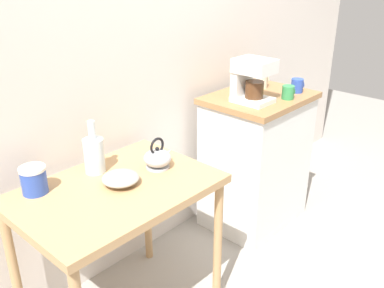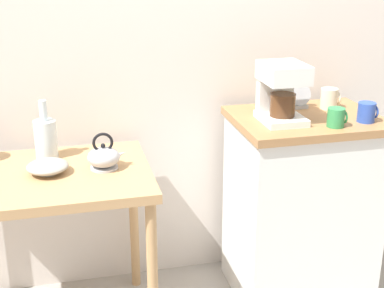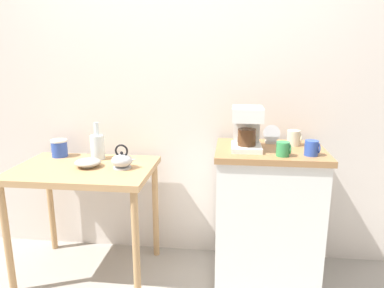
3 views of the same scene
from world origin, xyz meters
name	(u,v)px [view 3 (image 3 of 3)]	position (x,y,z in m)	size (l,w,h in m)	color
ground_plane	(175,277)	(0.00, 0.00, 0.00)	(8.00, 8.00, 0.00)	gray
back_wall	(196,66)	(0.10, 0.42, 1.40)	(4.40, 0.10, 2.80)	silver
wooden_table	(85,181)	(-0.59, 0.00, 0.67)	(0.90, 0.62, 0.77)	tan
kitchen_counter	(266,216)	(0.60, 0.05, 0.46)	(0.67, 0.52, 0.92)	white
bowl_stoneware	(88,162)	(-0.56, 0.00, 0.80)	(0.17, 0.17, 0.05)	#9E998C
teakettle	(122,160)	(-0.33, 0.00, 0.82)	(0.17, 0.14, 0.16)	#B2B5BA
glass_carafe_vase	(98,146)	(-0.57, 0.19, 0.86)	(0.10, 0.10, 0.26)	silver
canister_enamel	(59,148)	(-0.86, 0.22, 0.83)	(0.11, 0.11, 0.12)	#2D4CAD
coffee_maker	(247,126)	(0.45, 0.02, 1.06)	(0.18, 0.22, 0.26)	white
mug_small_cream	(294,138)	(0.75, 0.14, 0.96)	(0.09, 0.08, 0.10)	beige
mug_blue	(312,148)	(0.81, -0.09, 0.96)	(0.08, 0.08, 0.09)	#2D4CAD
mug_tall_green	(283,149)	(0.65, -0.12, 0.96)	(0.08, 0.07, 0.08)	#338C4C
table_clock	(271,135)	(0.62, 0.18, 0.97)	(0.11, 0.05, 0.12)	#B2B5BA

